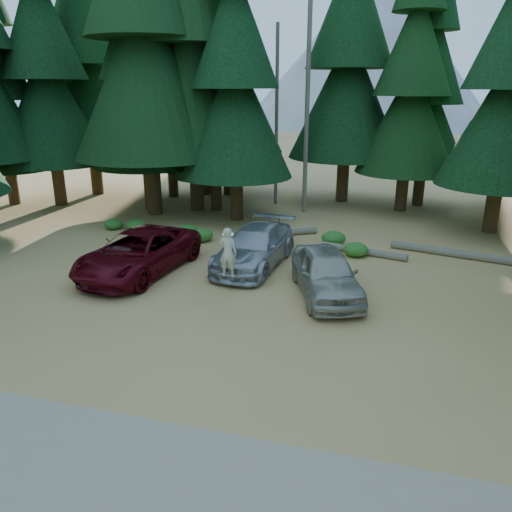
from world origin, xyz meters
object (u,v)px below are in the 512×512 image
object	(u,v)px
frisbee_player	(228,252)
log_left	(275,233)
log_mid	(364,251)
silver_minivan_right	(326,273)
silver_minivan_center	(255,247)
log_right	(454,253)
red_pickup	(138,252)

from	to	relation	value
frisbee_player	log_left	world-z (taller)	frisbee_player
log_mid	silver_minivan_right	bearing A→B (deg)	-87.07
silver_minivan_center	silver_minivan_right	world-z (taller)	silver_minivan_right
frisbee_player	log_right	size ratio (longest dim) A/B	0.33
log_mid	log_left	bearing A→B (deg)	173.56
red_pickup	frisbee_player	world-z (taller)	frisbee_player
silver_minivan_center	silver_minivan_right	size ratio (longest dim) A/B	1.14
red_pickup	log_mid	bearing A→B (deg)	35.27
red_pickup	log_left	distance (m)	7.18
silver_minivan_center	log_mid	distance (m)	4.81
red_pickup	log_mid	xyz separation A→B (m)	(8.05, 4.43, -0.65)
log_mid	red_pickup	bearing A→B (deg)	-136.69
silver_minivan_center	frisbee_player	distance (m)	2.95
red_pickup	silver_minivan_right	world-z (taller)	red_pickup
silver_minivan_center	log_right	world-z (taller)	silver_minivan_center
silver_minivan_center	log_right	size ratio (longest dim) A/B	1.01
silver_minivan_center	log_left	world-z (taller)	silver_minivan_center
log_left	log_right	distance (m)	7.91
silver_minivan_center	frisbee_player	bearing A→B (deg)	-87.77
silver_minivan_right	log_mid	size ratio (longest dim) A/B	1.25
red_pickup	log_left	xyz separation A→B (m)	(3.82, 6.04, -0.65)
silver_minivan_right	silver_minivan_center	bearing A→B (deg)	124.09
silver_minivan_center	frisbee_player	world-z (taller)	frisbee_player
silver_minivan_center	log_left	size ratio (longest dim) A/B	1.25
silver_minivan_right	log_right	distance (m)	7.11
frisbee_player	log_left	bearing A→B (deg)	-91.03
silver_minivan_right	log_right	world-z (taller)	silver_minivan_right
log_mid	log_right	size ratio (longest dim) A/B	0.70
log_mid	log_right	world-z (taller)	log_right
log_left	log_right	xyz separation A→B (m)	(7.86, -0.92, 0.02)
red_pickup	frisbee_player	distance (m)	4.03
log_left	red_pickup	bearing A→B (deg)	-153.01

